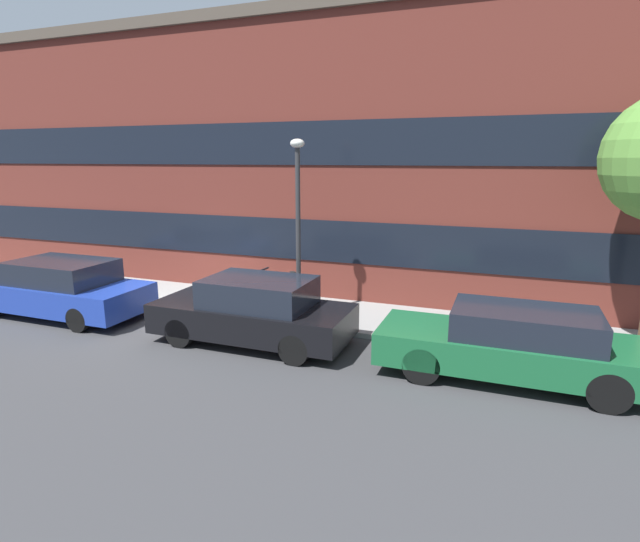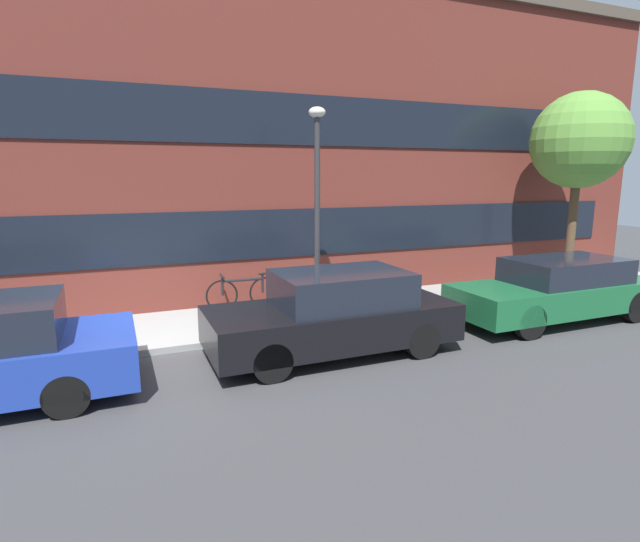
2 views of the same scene
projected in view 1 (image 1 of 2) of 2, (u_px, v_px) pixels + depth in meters
The scene contains 9 objects.
ground_plane at pixel (178, 314), 12.47m from camera, with size 56.00×56.00×0.00m, color #38383A.
sidewalk_strip at pixel (205, 300), 13.55m from camera, with size 28.00×2.39×0.12m.
rowhouse_facade at pixel (230, 158), 14.21m from camera, with size 28.00×1.02×7.63m.
parked_car_blue at pixel (60, 288), 12.29m from camera, with size 4.60×1.77×1.39m.
parked_car_black at pixel (254, 311), 10.42m from camera, with size 4.17×1.70×1.41m.
parked_car_green at pixel (514, 344), 8.66m from camera, with size 4.59×1.62×1.30m.
fire_hydrant at pixel (97, 280), 13.96m from camera, with size 0.50×0.28×0.75m.
bicycle at pixel (279, 284), 13.44m from camera, with size 1.62×0.44×0.79m.
lamp_post at pixel (298, 209), 11.30m from camera, with size 0.32×0.32×4.12m.
Camera 1 is at (7.56, -9.88, 3.82)m, focal length 28.00 mm.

